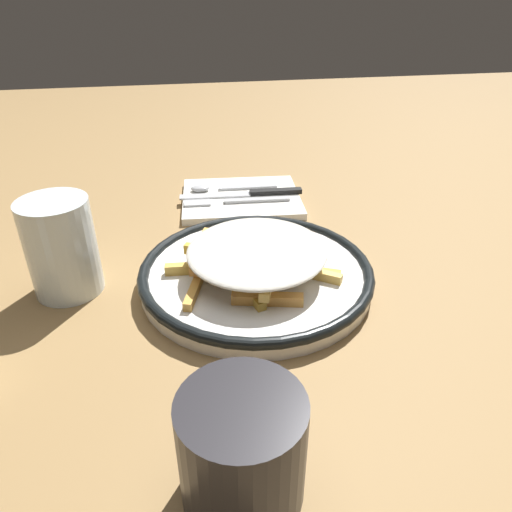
{
  "coord_description": "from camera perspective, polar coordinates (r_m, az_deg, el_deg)",
  "views": [
    {
      "loc": [
        -0.5,
        0.09,
        0.34
      ],
      "look_at": [
        0.0,
        0.0,
        0.04
      ],
      "focal_mm": 33.51,
      "sensor_mm": 36.0,
      "label": 1
    }
  ],
  "objects": [
    {
      "name": "knife",
      "position": [
        0.83,
        -0.46,
        7.5
      ],
      "size": [
        0.03,
        0.21,
        0.01
      ],
      "color": "black",
      "rests_on": "napkin"
    },
    {
      "name": "water_glass",
      "position": [
        0.61,
        -22.21,
        0.98
      ],
      "size": [
        0.08,
        0.08,
        0.12
      ],
      "primitive_type": "cylinder",
      "color": "silver",
      "rests_on": "ground_plane"
    },
    {
      "name": "coffee_mug",
      "position": [
        0.37,
        -1.71,
        -21.93
      ],
      "size": [
        0.12,
        0.09,
        0.09
      ],
      "color": "#29272B",
      "rests_on": "ground_plane"
    },
    {
      "name": "fries_heap",
      "position": [
        0.58,
        -0.23,
        0.19
      ],
      "size": [
        0.23,
        0.22,
        0.04
      ],
      "color": "#E6B853",
      "rests_on": "plate"
    },
    {
      "name": "fork",
      "position": [
        0.8,
        -2.35,
        6.57
      ],
      "size": [
        0.03,
        0.18,
        0.01
      ],
      "color": "silver",
      "rests_on": "napkin"
    },
    {
      "name": "plate",
      "position": [
        0.6,
        0.0,
        -2.11
      ],
      "size": [
        0.29,
        0.29,
        0.03
      ],
      "color": "white",
      "rests_on": "ground_plane"
    },
    {
      "name": "spoon",
      "position": [
        0.85,
        -4.44,
        8.1
      ],
      "size": [
        0.02,
        0.15,
        0.01
      ],
      "color": "silver",
      "rests_on": "napkin"
    },
    {
      "name": "ground_plane",
      "position": [
        0.61,
        0.0,
        -3.22
      ],
      "size": [
        2.6,
        2.6,
        0.0
      ],
      "primitive_type": "plane",
      "color": "olive"
    },
    {
      "name": "napkin",
      "position": [
        0.83,
        -1.77,
        6.88
      ],
      "size": [
        0.18,
        0.21,
        0.01
      ],
      "primitive_type": "cube",
      "rotation": [
        0.0,
        0.0,
        -0.08
      ],
      "color": "white",
      "rests_on": "ground_plane"
    }
  ]
}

